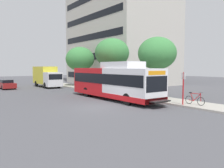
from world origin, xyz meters
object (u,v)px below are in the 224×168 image
object	(u,v)px
street_tree_far_block	(80,59)
bus_stop_sign_pole	(183,86)
street_tree_mid_block	(112,53)
transit_bus	(113,82)
bicycle_parked	(195,99)
street_tree_near_stop	(157,53)
parked_car_far_lane	(7,84)
box_truck_background	(47,76)

from	to	relation	value
street_tree_far_block	bus_stop_sign_pole	bearing A→B (deg)	-95.94
bus_stop_sign_pole	street_tree_mid_block	bearing A→B (deg)	80.48
transit_bus	street_tree_far_block	size ratio (longest dim) A/B	1.95
street_tree_mid_block	transit_bus	bearing A→B (deg)	-125.07
bicycle_parked	street_tree_far_block	xyz separation A→B (m)	(1.48, 22.21, 3.91)
bicycle_parked	street_tree_near_stop	size ratio (longest dim) A/B	0.29
bus_stop_sign_pole	parked_car_far_lane	distance (m)	25.80
street_tree_near_stop	box_truck_background	size ratio (longest dim) A/B	0.86
transit_bus	street_tree_far_block	xyz separation A→B (m)	(4.40, 15.10, 2.77)
bicycle_parked	parked_car_far_lane	size ratio (longest dim) A/B	0.39
street_tree_mid_block	street_tree_far_block	size ratio (longest dim) A/B	1.07
bus_stop_sign_pole	street_tree_far_block	distance (m)	21.94
bus_stop_sign_pole	box_truck_background	world-z (taller)	box_truck_background
bicycle_parked	street_tree_mid_block	size ratio (longest dim) A/B	0.26
bus_stop_sign_pole	street_tree_mid_block	distance (m)	13.22
transit_bus	box_truck_background	world-z (taller)	transit_bus
bus_stop_sign_pole	street_tree_near_stop	bearing A→B (deg)	67.46
bicycle_parked	street_tree_mid_block	bearing A→B (deg)	84.18
transit_bus	parked_car_far_lane	bearing A→B (deg)	109.12
bus_stop_sign_pole	bicycle_parked	distance (m)	1.45
street_tree_near_stop	bus_stop_sign_pole	bearing A→B (deg)	-112.54
street_tree_near_stop	parked_car_far_lane	bearing A→B (deg)	117.42
bicycle_parked	parked_car_far_lane	distance (m)	26.57
transit_bus	parked_car_far_lane	xyz separation A→B (m)	(-6.19, 17.85, -1.04)
street_tree_near_stop	street_tree_mid_block	xyz separation A→B (m)	(0.20, 7.99, 0.45)
bicycle_parked	parked_car_far_lane	bearing A→B (deg)	110.05
street_tree_near_stop	street_tree_far_block	distance (m)	17.02
bus_stop_sign_pole	transit_bus	bearing A→B (deg)	108.21
street_tree_near_stop	box_truck_background	distance (m)	19.74
parked_car_far_lane	street_tree_near_stop	bearing A→B (deg)	-62.58
bicycle_parked	street_tree_near_stop	distance (m)	6.64
bus_stop_sign_pole	street_tree_mid_block	xyz separation A→B (m)	(2.11, 12.61, 3.33)
bus_stop_sign_pole	box_truck_background	bearing A→B (deg)	96.31
street_tree_mid_block	parked_car_far_lane	distance (m)	16.33
street_tree_far_block	transit_bus	bearing A→B (deg)	-106.26
box_truck_background	street_tree_mid_block	bearing A→B (deg)	-66.77
street_tree_near_stop	parked_car_far_lane	xyz separation A→B (m)	(-10.26, 19.77, -3.88)
street_tree_near_stop	box_truck_background	xyz separation A→B (m)	(-4.53, 19.01, -2.80)
street_tree_near_stop	street_tree_mid_block	size ratio (longest dim) A/B	0.90
street_tree_far_block	parked_car_far_lane	distance (m)	11.59
street_tree_mid_block	parked_car_far_lane	bearing A→B (deg)	131.59
bus_stop_sign_pole	bicycle_parked	xyz separation A→B (m)	(0.77, -0.57, -1.09)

